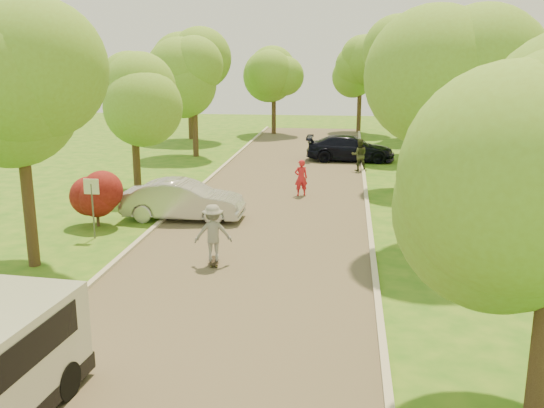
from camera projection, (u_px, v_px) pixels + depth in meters
The scene contains 22 objects.
ground at pixel (233, 287), 17.23m from camera, with size 100.00×100.00×0.00m, color #296317.
road at pixel (269, 215), 24.93m from camera, with size 8.00×60.00×0.01m, color #4C4438.
curb_left at pixel (174, 210), 25.41m from camera, with size 0.18×60.00×0.12m, color #B2AD9E.
curb_right at pixel (368, 217), 24.43m from camera, with size 0.18×60.00×0.12m, color #B2AD9E.
street_sign at pixel (92, 196), 21.40m from camera, with size 0.55×0.06×2.17m.
red_shrub at pixel (96, 198), 23.02m from camera, with size 1.70×1.70×1.95m.
tree_l_mida at pixel (25, 98), 17.71m from camera, with size 4.71×4.60×7.39m.
tree_l_midb at pixel (137, 94), 28.50m from camera, with size 4.30×4.20×6.62m.
tree_l_far at pixel (197, 70), 37.87m from camera, with size 4.92×4.80×7.79m.
tree_r_mida at pixel (469, 82), 19.86m from camera, with size 5.13×5.00×7.95m.
tree_r_midb at pixel (423, 88), 28.73m from camera, with size 4.51×4.40×7.01m.
tree_r_far at pixel (416, 64), 38.06m from camera, with size 5.33×5.20×8.34m.
tree_bg_a at pixel (192, 69), 45.90m from camera, with size 5.12×5.00×7.72m.
tree_bg_b at pixel (418, 66), 45.71m from camera, with size 5.12×5.00×7.95m.
tree_bg_c at pixel (276, 72), 49.10m from camera, with size 4.92×4.80×7.33m.
tree_bg_d at pixel (363, 68), 50.10m from camera, with size 5.12×5.00×7.72m.
silver_sedan at pixel (183, 200), 24.07m from camera, with size 1.67×4.80×1.58m, color #B5B5BA.
dark_sedan at pixel (350, 148), 37.31m from camera, with size 2.19×5.40×1.57m, color black.
longboard at pixel (214, 261), 19.07m from camera, with size 0.45×0.96×0.11m.
skateboarder at pixel (213, 233), 18.85m from camera, with size 1.17×0.67×1.81m, color gray.
person_striped at pixel (301, 178), 28.09m from camera, with size 0.62×0.41×1.71m, color red.
person_olive at pixel (359, 155), 34.09m from camera, with size 0.89×0.69×1.83m, color #30341F.
Camera 1 is at (3.13, -15.89, 6.44)m, focal length 40.00 mm.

